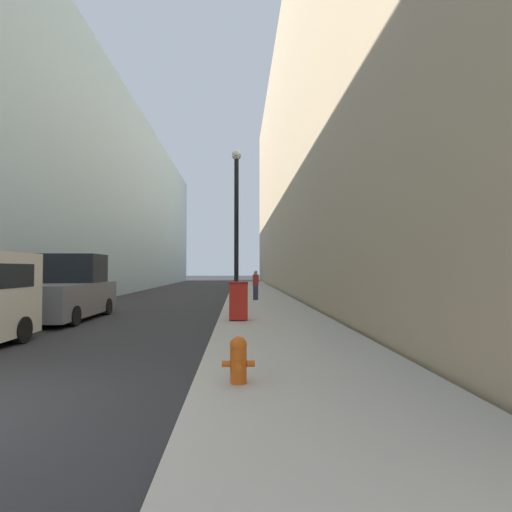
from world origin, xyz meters
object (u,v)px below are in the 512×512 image
at_px(fire_hydrant, 238,359).
at_px(pickup_truck, 65,292).
at_px(trash_bin, 238,300).
at_px(pedestrian_on_sidewalk, 256,285).
at_px(lamppost, 236,225).

xyz_separation_m(fire_hydrant, pickup_truck, (-6.12, 8.60, 0.46)).
height_order(trash_bin, pickup_truck, pickup_truck).
bearing_deg(pickup_truck, pedestrian_on_sidewalk, 44.01).
height_order(trash_bin, lamppost, lamppost).
height_order(fire_hydrant, lamppost, lamppost).
bearing_deg(lamppost, pedestrian_on_sidewalk, 79.73).
bearing_deg(pickup_truck, fire_hydrant, -54.53).
relative_size(trash_bin, pedestrian_on_sidewalk, 0.79).
xyz_separation_m(pickup_truck, pedestrian_on_sidewalk, (7.03, 6.79, -0.03)).
bearing_deg(trash_bin, lamppost, 91.75).
height_order(fire_hydrant, pickup_truck, pickup_truck).
bearing_deg(trash_bin, fire_hydrant, -89.97).
height_order(fire_hydrant, trash_bin, trash_bin).
bearing_deg(pedestrian_on_sidewalk, lamppost, -100.27).
bearing_deg(lamppost, trash_bin, -88.25).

